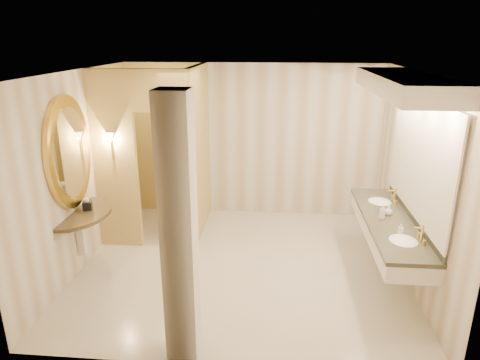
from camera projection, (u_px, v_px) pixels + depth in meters
name	position (u px, v px, depth m)	size (l,w,h in m)	color
floor	(242.00, 265.00, 6.13)	(4.50, 4.50, 0.00)	beige
ceiling	(242.00, 72.00, 5.27)	(4.50, 4.50, 0.00)	silver
wall_back	(251.00, 141.00, 7.59)	(4.50, 0.02, 2.70)	beige
wall_front	(223.00, 245.00, 3.82)	(4.50, 0.02, 2.70)	beige
wall_left	(79.00, 172.00, 5.89)	(0.02, 4.00, 2.70)	beige
wall_right	(415.00, 181.00, 5.52)	(0.02, 4.00, 2.70)	beige
toilet_closet	(176.00, 153.00, 6.70)	(1.50, 1.55, 2.70)	tan
wall_sconce	(111.00, 138.00, 6.15)	(0.14, 0.14, 0.42)	gold
vanity	(399.00, 163.00, 5.29)	(0.75, 2.49, 2.09)	silver
console_shelf	(72.00, 178.00, 5.61)	(1.14, 1.14, 2.02)	black
pillar	(179.00, 232.00, 4.07)	(0.31, 0.31, 2.70)	silver
tissue_box	(87.00, 205.00, 5.81)	(0.12, 0.12, 0.12)	black
toilet	(187.00, 200.00, 7.60)	(0.41, 0.71, 0.73)	white
soap_bottle_a	(401.00, 229.00, 5.11)	(0.05, 0.05, 0.12)	beige
soap_bottle_b	(389.00, 211.00, 5.63)	(0.10, 0.10, 0.13)	silver
soap_bottle_c	(382.00, 212.00, 5.50)	(0.08, 0.08, 0.20)	#C6B28C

